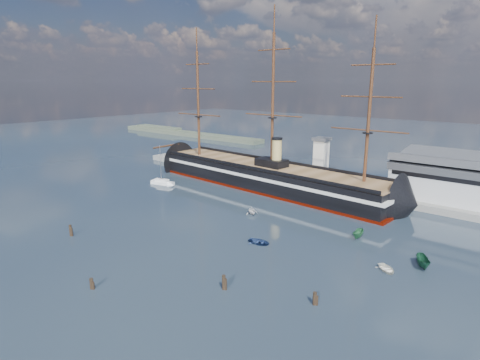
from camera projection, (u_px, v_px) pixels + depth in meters
The scene contains 15 objects.
ground at pixel (253, 208), 114.85m from camera, with size 600.00×600.00×0.00m, color #1C2838.
quay at pixel (342, 188), 135.43m from camera, with size 180.00×18.00×2.00m, color slate.
quay_tower at pixel (321, 159), 135.20m from camera, with size 5.00×5.00×15.00m.
shoreline at pixel (178, 132), 271.92m from camera, with size 120.00×10.00×4.00m.
warship at pixel (262, 176), 136.16m from camera, with size 113.39×22.22×53.94m.
sailboat at pixel (162, 182), 140.37m from camera, with size 8.91×4.54×13.68m.
motorboat_b at pixel (259, 244), 89.37m from camera, with size 3.21×1.28×1.50m, color navy.
motorboat_c at pixel (358, 238), 92.58m from camera, with size 5.83×2.14×2.33m, color #266239.
motorboat_d at pixel (252, 214), 109.21m from camera, with size 6.34×2.75×2.32m, color silver.
motorboat_e at pixel (387, 271), 76.56m from camera, with size 2.84×1.13×1.32m, color silver.
motorboat_f at pixel (423, 267), 78.11m from camera, with size 6.63×2.43×2.65m, color #16442D.
piling_near_left at pixel (71, 236), 93.96m from camera, with size 0.64×0.64×3.46m, color black.
piling_near_mid at pixel (92, 289), 70.08m from camera, with size 0.64×0.64×2.70m, color black.
piling_near_right at pixel (224, 289), 69.90m from camera, with size 0.64×0.64×3.40m, color black.
piling_far_right at pixel (314, 305), 65.12m from camera, with size 0.64×0.64×2.93m, color black.
Camera 1 is at (67.31, -46.53, 35.37)m, focal length 30.00 mm.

